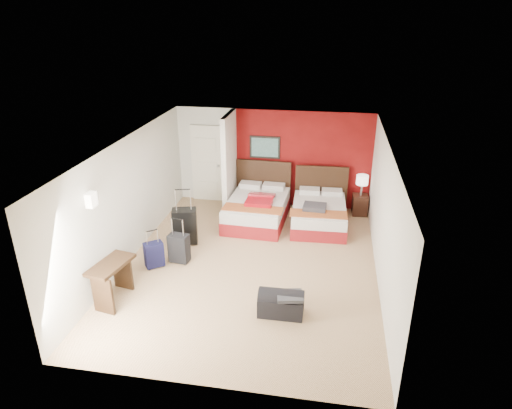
% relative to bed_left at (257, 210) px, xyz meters
% --- Properties ---
extents(ground, '(6.50, 6.50, 0.00)m').
position_rel_bed_left_xyz_m(ground, '(0.21, -2.06, -0.29)').
color(ground, tan).
rests_on(ground, ground).
extents(room_walls, '(5.02, 6.52, 2.50)m').
position_rel_bed_left_xyz_m(room_walls, '(-1.19, -0.64, 0.97)').
color(room_walls, silver).
rests_on(room_walls, ground).
extents(red_accent_panel, '(3.50, 0.04, 2.50)m').
position_rel_bed_left_xyz_m(red_accent_panel, '(0.96, 1.17, 0.96)').
color(red_accent_panel, maroon).
rests_on(red_accent_panel, ground).
extents(partition_wall, '(0.12, 1.20, 2.50)m').
position_rel_bed_left_xyz_m(partition_wall, '(-0.79, 0.55, 0.96)').
color(partition_wall, silver).
rests_on(partition_wall, ground).
extents(entry_door, '(0.82, 0.06, 2.05)m').
position_rel_bed_left_xyz_m(entry_door, '(-1.54, 1.14, 0.73)').
color(entry_door, silver).
rests_on(entry_door, ground).
extents(bed_left, '(1.44, 2.00, 0.58)m').
position_rel_bed_left_xyz_m(bed_left, '(0.00, 0.00, 0.00)').
color(bed_left, silver).
rests_on(bed_left, ground).
extents(bed_right, '(1.32, 1.84, 0.54)m').
position_rel_bed_left_xyz_m(bed_right, '(1.49, 0.02, -0.02)').
color(bed_right, silver).
rests_on(bed_right, ground).
extents(red_suitcase_open, '(0.64, 0.87, 0.11)m').
position_rel_bed_left_xyz_m(red_suitcase_open, '(0.10, -0.10, 0.34)').
color(red_suitcase_open, maroon).
rests_on(red_suitcase_open, bed_left).
extents(jacket_bundle, '(0.54, 0.44, 0.12)m').
position_rel_bed_left_xyz_m(jacket_bundle, '(1.39, -0.28, 0.31)').
color(jacket_bundle, '#3B3A40').
rests_on(jacket_bundle, bed_right).
extents(nightstand, '(0.39, 0.39, 0.51)m').
position_rel_bed_left_xyz_m(nightstand, '(2.48, 0.85, -0.03)').
color(nightstand, '#331911').
rests_on(nightstand, ground).
extents(table_lamp, '(0.39, 0.39, 0.52)m').
position_rel_bed_left_xyz_m(table_lamp, '(2.48, 0.85, 0.49)').
color(table_lamp, silver).
rests_on(table_lamp, nightstand).
extents(suitcase_black, '(0.59, 0.45, 0.78)m').
position_rel_bed_left_xyz_m(suitcase_black, '(-1.37, -1.37, 0.10)').
color(suitcase_black, black).
rests_on(suitcase_black, ground).
extents(suitcase_charcoal, '(0.43, 0.30, 0.59)m').
position_rel_bed_left_xyz_m(suitcase_charcoal, '(-1.24, -2.17, 0.00)').
color(suitcase_charcoal, black).
rests_on(suitcase_charcoal, ground).
extents(suitcase_navy, '(0.43, 0.40, 0.51)m').
position_rel_bed_left_xyz_m(suitcase_navy, '(-1.67, -2.44, -0.04)').
color(suitcase_navy, black).
rests_on(suitcase_navy, ground).
extents(duffel_bag, '(0.76, 0.41, 0.39)m').
position_rel_bed_left_xyz_m(duffel_bag, '(1.01, -3.53, -0.10)').
color(duffel_bag, black).
rests_on(duffel_bag, ground).
extents(jacket_draped, '(0.49, 0.44, 0.06)m').
position_rel_bed_left_xyz_m(jacket_draped, '(1.16, -3.58, 0.12)').
color(jacket_draped, '#35353A').
rests_on(jacket_draped, duffel_bag).
extents(desk, '(0.61, 0.97, 0.75)m').
position_rel_bed_left_xyz_m(desk, '(-1.96, -3.62, 0.08)').
color(desk, black).
rests_on(desk, ground).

